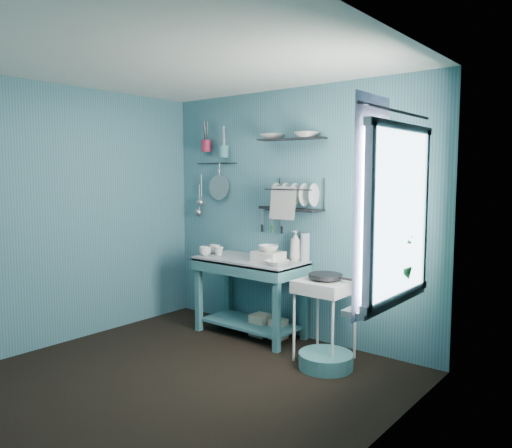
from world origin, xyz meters
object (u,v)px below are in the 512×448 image
Objects in this scene: frying_pan at (325,276)px; utensil_cup_teal at (224,152)px; mug_right at (214,249)px; potted_plant at (392,259)px; water_bottle at (305,247)px; mug_left at (205,251)px; storage_tin_small at (278,329)px; work_counter at (250,297)px; soap_bottle at (295,245)px; utensil_cup_magenta at (206,146)px; mug_mid at (219,251)px; dish_rack at (295,194)px; hotplate_stand at (325,320)px; wash_tub at (268,256)px; colander at (219,187)px; floor_basin at (326,360)px; storage_tin_large at (261,325)px.

utensil_cup_teal is (-1.50, 0.32, 1.14)m from frying_pan.
potted_plant is (2.29, -0.62, 0.22)m from mug_right.
water_bottle is 0.59× the size of potted_plant.
storage_tin_small is at bearing 17.10° from mug_left.
soap_bottle reaches higher than work_counter.
mug_left is 0.41× the size of soap_bottle.
utensil_cup_magenta is 1.00× the size of utensil_cup_teal.
mug_mid is 0.85m from soap_bottle.
mug_right is at bearing -177.61° from dish_rack.
work_counter is 8.64× the size of utensil_cup_magenta.
work_counter reaches higher than hotplate_stand.
frying_pan is at bearing -2.08° from mug_mid.
mug_mid is (-0.38, -0.06, 0.44)m from work_counter.
wash_tub is (0.75, -0.02, 0.00)m from mug_right.
work_counter is at bearing -157.07° from water_bottle.
potted_plant reaches higher than hotplate_stand.
water_bottle is 1.30m from colander.
mug_left is at bearing -169.14° from wash_tub.
potted_plant is (1.27, -0.84, 0.13)m from water_bottle.
frying_pan is (0.00, 0.00, 0.40)m from hotplate_stand.
utensil_cup_magenta is at bearing 179.49° from soap_bottle.
soap_bottle is 0.63× the size of potted_plant.
colander is at bearing 178.98° from water_bottle.
floor_basin is (1.55, -0.11, -0.78)m from mug_left.
floor_basin is (1.89, -0.48, -1.90)m from utensil_cup_magenta.
mug_left reaches higher than storage_tin_large.
frying_pan is 1.91m from utensil_cup_teal.
storage_tin_large is (0.48, 0.11, -0.73)m from mug_mid.
mug_right is at bearing -167.74° from soap_bottle.
floor_basin is (1.07, -0.27, -0.33)m from work_counter.
utensil_cup_teal is (0.27, 0.00, -0.07)m from utensil_cup_magenta.
mug_mid is 1.34m from frying_pan.
water_bottle is at bearing 11.31° from soap_bottle.
frying_pan is 1.81m from colander.
wash_tub is at bearing -116.57° from storage_tin_small.
mug_left reaches higher than frying_pan.
dish_rack reaches higher than floor_basin.
storage_tin_large is 0.47× the size of floor_basin.
dish_rack is at bearing 152.56° from frying_pan.
mug_left is 0.17× the size of hotplate_stand.
utensil_cup_magenta reaches higher than wash_tub.
storage_tin_large is (-0.15, 0.07, -0.74)m from wash_tub.
mug_right is 0.26× the size of floor_basin.
dish_rack is (-0.52, 0.27, 1.09)m from hotplate_stand.
work_counter is 3.76× the size of soap_bottle.
dish_rack is (0.18, 0.18, 0.61)m from wash_tub.
utensil_cup_magenta is at bearing 180.00° from utensil_cup_teal.
floor_basin is at bearing -24.62° from storage_tin_small.
utensil_cup_teal is (-0.17, 0.27, 1.05)m from mug_mid.
storage_tin_large is (-0.33, -0.11, -1.34)m from dish_rack.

